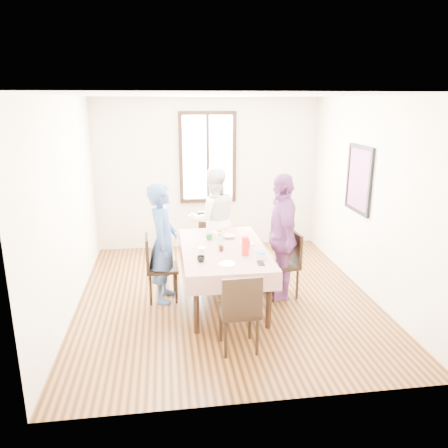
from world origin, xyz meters
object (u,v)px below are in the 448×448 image
at_px(dining_table, 223,275).
at_px(person_left, 163,243).
at_px(chair_left, 162,268).
at_px(chair_near, 239,310).
at_px(person_right, 281,237).
at_px(person_far, 213,220).
at_px(chair_far, 213,241).
at_px(chair_right, 281,265).

height_order(dining_table, person_left, person_left).
height_order(chair_left, chair_near, same).
distance_m(chair_near, person_right, 1.54).
distance_m(chair_near, person_left, 1.62).
bearing_deg(chair_near, person_far, 88.28).
distance_m(dining_table, person_left, 0.92).
height_order(chair_left, chair_far, same).
relative_size(chair_right, person_left, 0.56).
bearing_deg(person_right, chair_right, 94.14).
bearing_deg(person_right, chair_near, -28.15).
xyz_separation_m(dining_table, chair_left, (-0.82, 0.16, 0.08)).
height_order(chair_right, person_right, person_right).
relative_size(chair_left, person_far, 0.55).
bearing_deg(person_far, chair_far, -96.81).
distance_m(chair_far, person_left, 1.35).
bearing_deg(person_left, person_right, -83.73).
bearing_deg(person_far, chair_left, 44.44).
distance_m(dining_table, chair_left, 0.84).
bearing_deg(person_right, chair_left, -89.75).
distance_m(chair_far, person_right, 1.45).
height_order(chair_near, person_far, person_far).
distance_m(dining_table, person_far, 1.26).
height_order(chair_right, person_far, person_far).
xyz_separation_m(chair_far, person_left, (-0.79, -1.04, 0.35)).
xyz_separation_m(chair_right, person_right, (-0.02, 0.00, 0.41)).
bearing_deg(chair_left, chair_near, 28.33).
distance_m(dining_table, chair_near, 1.20).
relative_size(chair_far, person_far, 0.55).
xyz_separation_m(chair_left, chair_near, (0.82, -1.37, 0.00)).
xyz_separation_m(chair_left, chair_right, (1.63, -0.11, 0.00)).
relative_size(person_left, person_far, 0.98).
relative_size(person_far, person_right, 0.96).
relative_size(chair_far, person_right, 0.53).
xyz_separation_m(chair_near, person_left, (-0.79, 1.37, 0.35)).
bearing_deg(chair_right, person_left, 79.67).
height_order(dining_table, chair_right, chair_right).
bearing_deg(chair_far, dining_table, 86.06).
distance_m(chair_right, chair_far, 1.41).
relative_size(dining_table, person_far, 1.06).
bearing_deg(dining_table, chair_near, -90.00).
height_order(person_left, person_far, person_far).
distance_m(chair_left, chair_near, 1.59).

